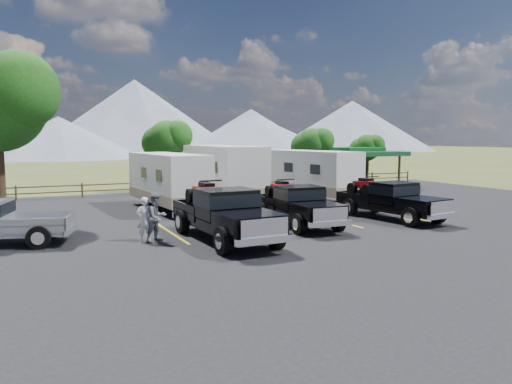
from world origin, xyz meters
name	(u,v)px	position (x,y,z in m)	size (l,w,h in m)	color
ground	(342,238)	(0.00, 0.00, 0.00)	(320.00, 320.00, 0.00)	#414F21
asphalt_lot	(304,226)	(0.00, 3.00, 0.02)	(44.00, 34.00, 0.04)	black
stall_lines	(293,222)	(0.00, 4.00, 0.04)	(12.12, 5.50, 0.01)	yellow
tree_ne_a	(312,144)	(8.97, 17.01, 3.48)	(3.11, 2.92, 4.76)	black
tree_ne_b	(367,148)	(14.98, 18.01, 3.13)	(2.77, 2.59, 4.27)	black
tree_north	(167,140)	(-2.03, 19.02, 3.83)	(3.46, 3.24, 5.25)	black
rail_fence	(222,183)	(2.00, 18.50, 0.61)	(36.12, 0.12, 1.00)	brown
pavilion	(355,153)	(13.00, 17.00, 2.79)	(6.20, 6.20, 3.22)	brown
mountain_range	(40,120)	(-7.63, 105.98, 7.87)	(209.00, 71.00, 20.00)	slate
rig_left	(224,213)	(-4.51, 1.50, 1.13)	(2.57, 6.83, 2.26)	black
rig_center	(297,204)	(-0.28, 3.20, 1.02)	(2.44, 6.18, 2.03)	black
rig_right	(390,199)	(4.72, 2.76, 1.02)	(2.75, 6.29, 2.04)	black
trailer_left	(168,181)	(-4.33, 10.32, 1.67)	(2.91, 8.98, 3.11)	silver
trailer_center	(223,173)	(-0.44, 12.00, 1.86)	(2.69, 9.99, 3.48)	silver
trailer_right	(310,174)	(5.01, 10.79, 1.69)	(3.52, 9.12, 3.15)	silver
person_a	(145,219)	(-7.39, 2.51, 0.91)	(0.63, 0.41, 1.73)	white
person_b	(157,217)	(-6.95, 2.34, 0.98)	(0.91, 0.71, 1.88)	slate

